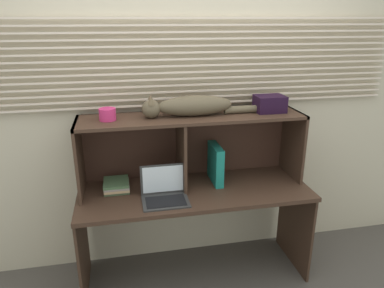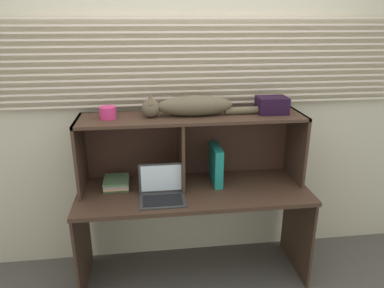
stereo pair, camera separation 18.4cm
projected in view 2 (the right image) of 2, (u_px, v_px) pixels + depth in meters
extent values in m
cube|color=beige|center=(188.00, 107.00, 2.71)|extent=(4.40, 0.04, 2.50)
cube|color=beige|center=(189.00, 103.00, 2.65)|extent=(3.19, 0.02, 0.01)
cube|color=beige|center=(189.00, 97.00, 2.64)|extent=(3.19, 0.02, 0.01)
cube|color=beige|center=(189.00, 91.00, 2.62)|extent=(3.19, 0.02, 0.01)
cube|color=beige|center=(189.00, 85.00, 2.61)|extent=(3.19, 0.02, 0.01)
cube|color=beige|center=(189.00, 79.00, 2.59)|extent=(3.19, 0.02, 0.01)
cube|color=beige|center=(189.00, 72.00, 2.58)|extent=(3.19, 0.02, 0.01)
cube|color=beige|center=(189.00, 66.00, 2.56)|extent=(3.19, 0.02, 0.01)
cube|color=beige|center=(189.00, 59.00, 2.55)|extent=(3.19, 0.02, 0.01)
cube|color=beige|center=(189.00, 52.00, 2.53)|extent=(3.19, 0.02, 0.01)
cube|color=beige|center=(189.00, 46.00, 2.51)|extent=(3.19, 0.02, 0.01)
cube|color=beige|center=(189.00, 39.00, 2.50)|extent=(3.19, 0.02, 0.01)
cube|color=beige|center=(189.00, 32.00, 2.48)|extent=(3.19, 0.02, 0.01)
cube|color=beige|center=(189.00, 25.00, 2.47)|extent=(3.19, 0.02, 0.01)
cube|color=beige|center=(189.00, 18.00, 2.45)|extent=(3.19, 0.02, 0.01)
cube|color=#3E2A1E|center=(194.00, 191.00, 2.57)|extent=(1.64, 0.61, 0.03)
cube|color=#3E2A1E|center=(83.00, 243.00, 2.60)|extent=(0.02, 0.55, 0.70)
cube|color=#3E2A1E|center=(297.00, 227.00, 2.79)|extent=(0.02, 0.55, 0.70)
cube|color=#3E2A1E|center=(192.00, 117.00, 2.50)|extent=(1.58, 0.38, 0.02)
cube|color=#3E2A1E|center=(80.00, 155.00, 2.49)|extent=(0.02, 0.38, 0.52)
cube|color=#3E2A1E|center=(296.00, 146.00, 2.67)|extent=(0.02, 0.38, 0.52)
cube|color=#3E2A1E|center=(181.00, 152.00, 2.57)|extent=(0.02, 0.36, 0.50)
cube|color=#452A1F|center=(189.00, 142.00, 2.75)|extent=(1.58, 0.01, 0.52)
ellipsoid|color=brown|center=(195.00, 106.00, 2.47)|extent=(0.53, 0.15, 0.14)
sphere|color=brown|center=(151.00, 108.00, 2.44)|extent=(0.13, 0.13, 0.13)
cone|color=brown|center=(151.00, 100.00, 2.39)|extent=(0.06, 0.06, 0.06)
cone|color=brown|center=(150.00, 98.00, 2.45)|extent=(0.06, 0.06, 0.06)
cylinder|color=brown|center=(248.00, 110.00, 2.53)|extent=(0.34, 0.05, 0.05)
cube|color=#313131|center=(162.00, 200.00, 2.41)|extent=(0.31, 0.23, 0.01)
cube|color=#313131|center=(161.00, 178.00, 2.47)|extent=(0.31, 0.01, 0.21)
cube|color=white|center=(161.00, 178.00, 2.47)|extent=(0.28, 0.00, 0.19)
cube|color=black|center=(163.00, 200.00, 2.39)|extent=(0.26, 0.16, 0.00)
cube|color=#1A7D72|center=(216.00, 164.00, 2.64)|extent=(0.06, 0.26, 0.28)
cube|color=#4F6446|center=(117.00, 186.00, 2.60)|extent=(0.18, 0.20, 0.02)
cube|color=tan|center=(117.00, 184.00, 2.59)|extent=(0.18, 0.20, 0.02)
cube|color=gray|center=(117.00, 182.00, 2.58)|extent=(0.18, 0.20, 0.01)
cube|color=#456440|center=(116.00, 180.00, 2.58)|extent=(0.18, 0.20, 0.02)
cylinder|color=#CF2F6C|center=(108.00, 113.00, 2.41)|extent=(0.11, 0.11, 0.08)
cube|color=black|center=(272.00, 105.00, 2.54)|extent=(0.21, 0.16, 0.12)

